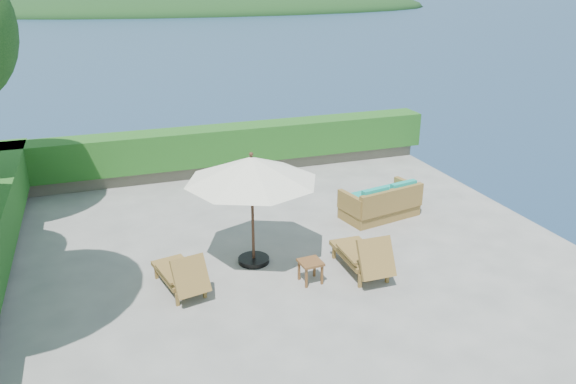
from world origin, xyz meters
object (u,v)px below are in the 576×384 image
object	(u,v)px
side_table	(311,265)
lounge_right	(364,255)
lounge_left	(182,274)
wicker_loveseat	(381,204)
patio_umbrella	(252,170)

from	to	relation	value
side_table	lounge_right	bearing A→B (deg)	-1.62
lounge_right	lounge_left	bearing A→B (deg)	172.01
lounge_right	wicker_loveseat	xyz separation A→B (m)	(1.60, 2.29, -0.04)
lounge_right	wicker_loveseat	size ratio (longest dim) A/B	0.82
patio_umbrella	lounge_left	world-z (taller)	patio_umbrella
side_table	wicker_loveseat	xyz separation A→B (m)	(2.67, 2.26, -0.01)
patio_umbrella	lounge_right	size ratio (longest dim) A/B	1.62
wicker_loveseat	lounge_left	bearing A→B (deg)	-171.62
patio_umbrella	lounge_right	xyz separation A→B (m)	(1.86, -1.12, -1.56)
side_table	wicker_loveseat	world-z (taller)	wicker_loveseat
patio_umbrella	side_table	world-z (taller)	patio_umbrella
side_table	wicker_loveseat	size ratio (longest dim) A/B	0.22
patio_umbrella	lounge_left	size ratio (longest dim) A/B	1.67
wicker_loveseat	lounge_right	bearing A→B (deg)	-136.37
patio_umbrella	lounge_right	bearing A→B (deg)	-31.11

